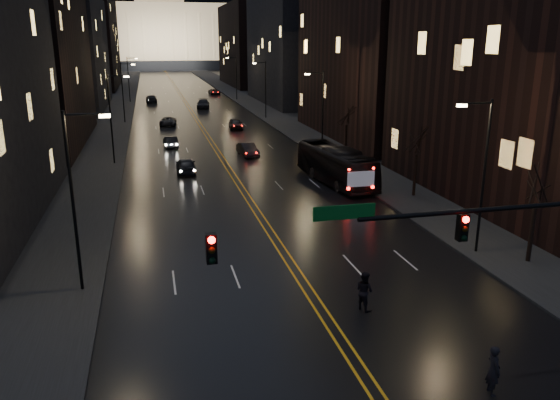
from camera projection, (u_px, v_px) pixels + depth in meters
ground at (364, 376)px, 20.34m from camera, size 900.00×900.00×0.00m
road at (177, 89)px, 141.79m from camera, size 20.00×320.00×0.02m
sidewalk_left at (121, 90)px, 138.67m from camera, size 8.00×320.00×0.16m
sidewalk_right at (230, 88)px, 144.87m from camera, size 8.00×320.00×0.16m
center_line at (177, 89)px, 141.79m from camera, size 0.62×320.00×0.01m
building_left_mid at (20, 23)px, 62.23m from camera, size 12.00×30.00×28.00m
building_left_far at (68, 53)px, 98.85m from camera, size 12.00×34.00×20.00m
building_left_dist at (91, 41)px, 143.13m from camera, size 12.00×40.00×24.00m
building_right_near at (536, 42)px, 40.32m from camera, size 12.00×26.00×24.00m
building_right_mid at (292, 36)px, 107.30m from camera, size 12.00×34.00×26.00m
building_right_dist at (249, 45)px, 152.71m from camera, size 12.00×40.00×22.00m
capitol at (161, 30)px, 249.11m from camera, size 90.00×50.00×58.50m
traffic_signal at (519, 235)px, 20.22m from camera, size 17.29×0.45×7.00m
streetlamp_right_near at (482, 170)px, 30.65m from camera, size 2.13×0.25×9.00m
streetlamp_left_near at (76, 193)px, 25.87m from camera, size 2.13×0.25×9.00m
streetlamp_right_mid at (321, 108)px, 58.68m from camera, size 2.13×0.25×9.00m
streetlamp_left_mid at (112, 114)px, 53.90m from camera, size 2.13×0.25×9.00m
streetlamp_right_far at (264, 87)px, 86.71m from camera, size 2.13×0.25×9.00m
streetlamp_left_far at (124, 89)px, 81.92m from camera, size 2.13×0.25×9.00m
streetlamp_right_dist at (235, 76)px, 114.74m from camera, size 2.13×0.25×9.00m
streetlamp_left_dist at (129, 77)px, 109.95m from camera, size 2.13×0.25×9.00m
tree_right_near at (538, 186)px, 29.43m from camera, size 2.40×2.40×6.65m
tree_right_mid at (417, 141)px, 42.50m from camera, size 2.40×2.40×6.65m
tree_right_far at (347, 115)px, 57.45m from camera, size 2.40×2.40×6.65m
bus at (336, 165)px, 47.75m from camera, size 3.96×11.70×3.20m
oncoming_car_a at (186, 165)px, 51.49m from camera, size 1.89×4.47×1.51m
oncoming_car_b at (171, 142)px, 64.07m from camera, size 1.70×4.13×1.33m
oncoming_car_c at (168, 121)px, 80.97m from camera, size 2.77×4.98×1.32m
oncoming_car_d at (151, 99)px, 111.03m from camera, size 2.30×5.33×1.53m
receding_car_a at (248, 150)px, 59.22m from camera, size 1.98×4.41×1.40m
receding_car_b at (236, 124)px, 77.61m from camera, size 2.13×4.59×1.52m
receding_car_c at (203, 104)px, 101.18m from camera, size 2.92×5.82×1.62m
receding_car_d at (214, 92)px, 127.73m from camera, size 2.58×4.99×1.35m
pedestrian_a at (493, 370)px, 19.09m from camera, size 0.53×0.73×1.88m
pedestrian_b at (364, 291)px, 25.18m from camera, size 0.84×1.04×1.88m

